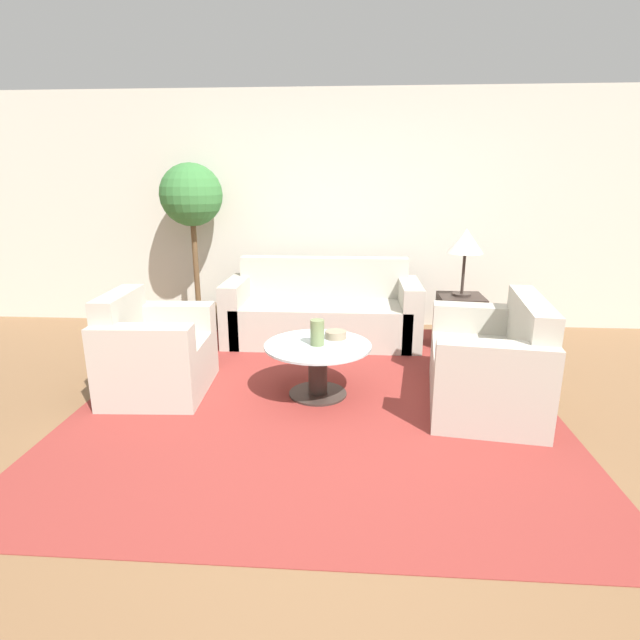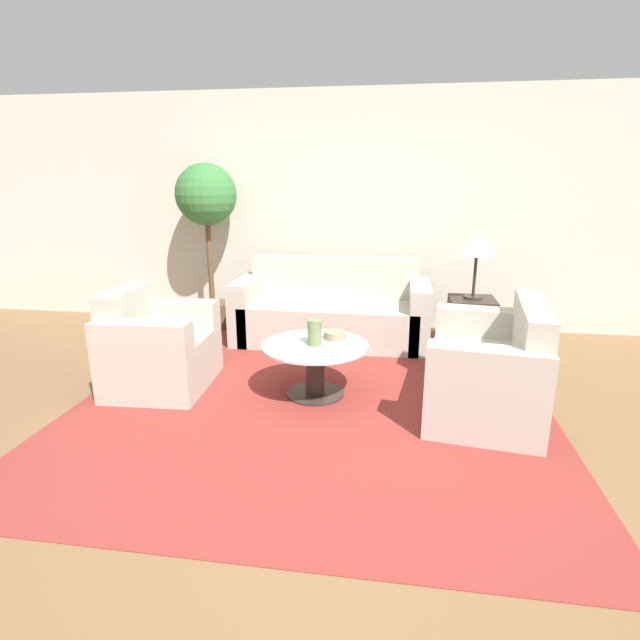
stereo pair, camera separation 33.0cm
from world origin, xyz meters
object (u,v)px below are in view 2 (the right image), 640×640
Objects in this scene: vase at (314,332)px; loveseat at (493,373)px; sofa_main at (332,313)px; potted_plant at (207,214)px; table_lamp at (477,245)px; bowl at (335,335)px; coffee_table at (315,362)px; armchair at (156,352)px.

loveseat is at bearing -2.30° from vase.
sofa_main is 1.09× the size of potted_plant.
loveseat is 0.72× the size of potted_plant.
table_lamp is 3.87× the size of bowl.
table_lamp is (1.36, 1.32, 0.78)m from coffee_table.
sofa_main is at bearing 98.55° from bowl.
bowl is (-1.20, 0.23, 0.16)m from loveseat.
bowl is (1.46, 0.18, 0.16)m from armchair.
potted_plant is at bearing 131.08° from coffee_table.
sofa_main is at bearing 92.03° from vase.
potted_plant is 9.15× the size of vase.
table_lamp is at bearing -4.58° from sofa_main.
potted_plant is 2.37m from bowl.
potted_plant reaches higher than table_lamp.
vase is 1.16× the size of bowl.
potted_plant is at bearing 1.98° from armchair.
armchair is (-1.27, -1.44, 0.01)m from sofa_main.
sofa_main is at bearing 92.17° from coffee_table.
sofa_main is at bearing -10.21° from potted_plant.
coffee_table is 0.28m from bowl.
sofa_main is 2.39× the size of coffee_table.
loveseat is 1.97× the size of table_lamp.
armchair is 1.09× the size of coffee_table.
loveseat is 1.36m from vase.
potted_plant is (-1.47, 1.69, 1.02)m from coffee_table.
coffee_table is at bearing -128.70° from bowl.
loveseat reaches higher than vase.
armchair is 0.69× the size of loveseat.
table_lamp is at bearing -66.52° from armchair.
sofa_main is at bearing -44.29° from armchair.
loveseat is at bearing -32.00° from potted_plant.
potted_plant is 10.64× the size of bowl.
vase is (1.32, 0.00, 0.23)m from armchair.
bowl reaches higher than coffee_table.
vase is at bearing -49.14° from potted_plant.
sofa_main is 1.76m from potted_plant.
potted_plant is (-2.83, 0.37, 0.24)m from table_lamp.
potted_plant reaches higher than vase.
table_lamp is 1.98m from vase.
coffee_table is at bearing 71.49° from vase.
coffee_table is (0.05, -1.43, -0.01)m from sofa_main.
potted_plant reaches higher than armchair.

